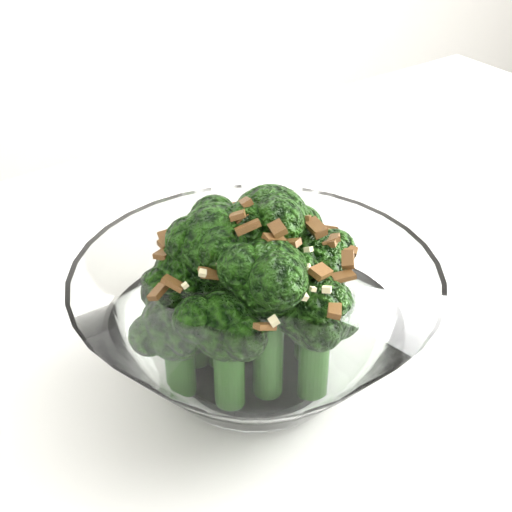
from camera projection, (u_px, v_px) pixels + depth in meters
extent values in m
cylinder|color=white|center=(419.00, 362.00, 1.05)|extent=(0.04, 0.04, 0.71)
cylinder|color=white|center=(256.00, 374.00, 0.44)|extent=(0.08, 0.08, 0.01)
cylinder|color=#235215|center=(314.00, 361.00, 0.40)|extent=(0.02, 0.02, 0.05)
sphere|color=#1D480D|center=(316.00, 311.00, 0.39)|extent=(0.04, 0.04, 0.04)
cylinder|color=#235215|center=(268.00, 345.00, 0.40)|extent=(0.02, 0.02, 0.06)
sphere|color=#1D480D|center=(269.00, 278.00, 0.38)|extent=(0.04, 0.04, 0.04)
cylinder|color=#235215|center=(180.00, 366.00, 0.41)|extent=(0.02, 0.02, 0.04)
sphere|color=#1D480D|center=(177.00, 325.00, 0.39)|extent=(0.04, 0.04, 0.04)
cylinder|color=#235215|center=(270.00, 293.00, 0.43)|extent=(0.02, 0.02, 0.07)
sphere|color=#1D480D|center=(271.00, 224.00, 0.41)|extent=(0.04, 0.04, 0.04)
cylinder|color=#235215|center=(308.00, 299.00, 0.46)|extent=(0.02, 0.02, 0.04)
sphere|color=#1D480D|center=(310.00, 260.00, 0.44)|extent=(0.04, 0.04, 0.04)
cylinder|color=#235215|center=(310.00, 319.00, 0.43)|extent=(0.02, 0.02, 0.05)
sphere|color=#1D480D|center=(312.00, 266.00, 0.41)|extent=(0.04, 0.04, 0.04)
cylinder|color=#235215|center=(229.00, 373.00, 0.40)|extent=(0.02, 0.02, 0.04)
sphere|color=#1D480D|center=(228.00, 324.00, 0.38)|extent=(0.04, 0.04, 0.04)
cylinder|color=#235215|center=(195.00, 326.00, 0.43)|extent=(0.02, 0.02, 0.05)
sphere|color=#1D480D|center=(192.00, 274.00, 0.41)|extent=(0.04, 0.04, 0.04)
cylinder|color=#235215|center=(244.00, 296.00, 0.46)|extent=(0.02, 0.02, 0.04)
sphere|color=#1D480D|center=(244.00, 255.00, 0.44)|extent=(0.04, 0.04, 0.04)
cylinder|color=#235215|center=(220.00, 314.00, 0.42)|extent=(0.02, 0.02, 0.07)
sphere|color=#1D480D|center=(218.00, 245.00, 0.40)|extent=(0.04, 0.04, 0.04)
cube|color=brown|center=(278.00, 229.00, 0.37)|extent=(0.01, 0.01, 0.01)
cube|color=brown|center=(242.00, 208.00, 0.39)|extent=(0.01, 0.01, 0.00)
cube|color=brown|center=(315.00, 226.00, 0.40)|extent=(0.01, 0.01, 0.00)
cube|color=brown|center=(330.00, 241.00, 0.40)|extent=(0.01, 0.02, 0.01)
cube|color=brown|center=(284.00, 219.00, 0.44)|extent=(0.01, 0.02, 0.01)
cube|color=brown|center=(238.00, 214.00, 0.38)|extent=(0.01, 0.01, 0.01)
cube|color=brown|center=(181.00, 248.00, 0.39)|extent=(0.01, 0.01, 0.01)
cube|color=brown|center=(328.00, 241.00, 0.40)|extent=(0.01, 0.01, 0.01)
cube|color=brown|center=(248.00, 227.00, 0.37)|extent=(0.01, 0.01, 0.01)
cube|color=brown|center=(244.00, 263.00, 0.37)|extent=(0.01, 0.01, 0.01)
cube|color=brown|center=(245.00, 203.00, 0.39)|extent=(0.01, 0.01, 0.01)
cube|color=brown|center=(237.00, 216.00, 0.38)|extent=(0.01, 0.01, 0.00)
cube|color=brown|center=(345.00, 249.00, 0.41)|extent=(0.01, 0.01, 0.01)
cube|color=brown|center=(229.00, 218.00, 0.40)|extent=(0.01, 0.02, 0.00)
cube|color=brown|center=(288.00, 244.00, 0.38)|extent=(0.01, 0.01, 0.01)
cube|color=brown|center=(293.00, 222.00, 0.39)|extent=(0.01, 0.01, 0.01)
cube|color=brown|center=(210.00, 219.00, 0.41)|extent=(0.01, 0.01, 0.01)
cube|color=brown|center=(233.00, 210.00, 0.41)|extent=(0.01, 0.01, 0.00)
cube|color=brown|center=(327.00, 228.00, 0.43)|extent=(0.01, 0.01, 0.01)
cube|color=brown|center=(164.00, 254.00, 0.40)|extent=(0.01, 0.01, 0.00)
cube|color=brown|center=(274.00, 239.00, 0.37)|extent=(0.01, 0.01, 0.01)
cube|color=brown|center=(299.00, 217.00, 0.40)|extent=(0.01, 0.01, 0.00)
cube|color=brown|center=(265.00, 326.00, 0.36)|extent=(0.01, 0.01, 0.01)
cube|color=brown|center=(158.00, 292.00, 0.38)|extent=(0.01, 0.01, 0.01)
cube|color=brown|center=(192.00, 224.00, 0.42)|extent=(0.01, 0.01, 0.01)
cube|color=brown|center=(321.00, 229.00, 0.42)|extent=(0.01, 0.01, 0.01)
cube|color=brown|center=(247.00, 269.00, 0.37)|extent=(0.01, 0.01, 0.01)
cube|color=brown|center=(320.00, 272.00, 0.38)|extent=(0.01, 0.01, 0.01)
cube|color=brown|center=(348.00, 259.00, 0.39)|extent=(0.01, 0.01, 0.01)
cube|color=brown|center=(194.00, 231.00, 0.41)|extent=(0.01, 0.01, 0.01)
cube|color=brown|center=(173.00, 283.00, 0.37)|extent=(0.01, 0.01, 0.01)
cube|color=brown|center=(265.00, 276.00, 0.36)|extent=(0.01, 0.01, 0.00)
cube|color=brown|center=(194.00, 226.00, 0.41)|extent=(0.02, 0.01, 0.01)
cube|color=brown|center=(317.00, 229.00, 0.40)|extent=(0.01, 0.01, 0.01)
cube|color=brown|center=(170.00, 241.00, 0.41)|extent=(0.01, 0.01, 0.00)
cube|color=brown|center=(168.00, 235.00, 0.41)|extent=(0.01, 0.01, 0.01)
cube|color=brown|center=(341.00, 277.00, 0.38)|extent=(0.01, 0.01, 0.00)
cube|color=brown|center=(334.00, 310.00, 0.36)|extent=(0.01, 0.01, 0.01)
cube|color=brown|center=(210.00, 273.00, 0.37)|extent=(0.01, 0.01, 0.01)
cube|color=brown|center=(275.00, 216.00, 0.43)|extent=(0.01, 0.01, 0.01)
cube|color=beige|center=(286.00, 304.00, 0.36)|extent=(0.00, 0.00, 0.00)
cube|color=beige|center=(185.00, 285.00, 0.37)|extent=(0.00, 0.00, 0.00)
cube|color=beige|center=(278.00, 237.00, 0.38)|extent=(0.00, 0.00, 0.00)
cube|color=beige|center=(308.00, 249.00, 0.38)|extent=(0.00, 0.01, 0.00)
cube|color=beige|center=(306.00, 268.00, 0.37)|extent=(0.01, 0.01, 0.00)
cube|color=beige|center=(313.00, 289.00, 0.37)|extent=(0.00, 0.00, 0.00)
cube|color=beige|center=(203.00, 273.00, 0.37)|extent=(0.00, 0.00, 0.00)
cube|color=beige|center=(210.00, 236.00, 0.39)|extent=(0.00, 0.00, 0.00)
cube|color=beige|center=(216.00, 245.00, 0.38)|extent=(0.00, 0.00, 0.00)
cube|color=beige|center=(181.00, 241.00, 0.39)|extent=(0.01, 0.01, 0.00)
cube|color=beige|center=(303.00, 296.00, 0.36)|extent=(0.01, 0.00, 0.00)
cube|color=beige|center=(292.00, 248.00, 0.37)|extent=(0.00, 0.00, 0.00)
cube|color=beige|center=(230.00, 209.00, 0.44)|extent=(0.01, 0.01, 0.01)
cube|color=beige|center=(329.00, 242.00, 0.40)|extent=(0.00, 0.00, 0.00)
cube|color=beige|center=(277.00, 207.00, 0.43)|extent=(0.00, 0.00, 0.00)
cube|color=beige|center=(274.00, 321.00, 0.36)|extent=(0.01, 0.00, 0.00)
cube|color=beige|center=(191.00, 224.00, 0.43)|extent=(0.01, 0.01, 0.00)
cube|color=beige|center=(167.00, 250.00, 0.40)|extent=(0.00, 0.00, 0.00)
cube|color=beige|center=(217.00, 262.00, 0.37)|extent=(0.00, 0.00, 0.00)
cube|color=beige|center=(309.00, 217.00, 0.41)|extent=(0.01, 0.01, 0.00)
cube|color=beige|center=(247.00, 210.00, 0.42)|extent=(0.00, 0.00, 0.00)
cube|color=beige|center=(289.00, 213.00, 0.43)|extent=(0.01, 0.01, 0.00)
cube|color=beige|center=(291.00, 262.00, 0.37)|extent=(0.00, 0.00, 0.00)
cube|color=beige|center=(327.00, 289.00, 0.37)|extent=(0.01, 0.01, 0.00)
cube|color=beige|center=(248.00, 208.00, 0.42)|extent=(0.01, 0.01, 0.01)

